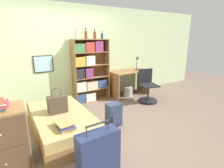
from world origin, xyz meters
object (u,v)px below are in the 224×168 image
at_px(book_stack_on_bed, 65,125).
at_px(waste_bin, 128,91).
at_px(bottle_brown, 86,35).
at_px(desk_lamp, 138,60).
at_px(desk, 129,78).
at_px(desk_chair, 147,92).
at_px(backpack, 114,115).
at_px(suitcase, 98,153).
at_px(dresser, 3,140).
at_px(bed, 62,122).
at_px(handbag, 57,104).
at_px(bottle_blue, 102,36).
at_px(bookcase, 88,72).
at_px(bottle_clear, 95,35).
at_px(bottle_green, 76,35).

xyz_separation_m(book_stack_on_bed, waste_bin, (2.45, 1.66, -0.31)).
distance_m(bottle_brown, desk_lamp, 1.79).
relative_size(desk, desk_chair, 1.31).
bearing_deg(backpack, suitcase, -130.64).
height_order(book_stack_on_bed, desk_lamp, desk_lamp).
bearing_deg(dresser, bed, 30.11).
xyz_separation_m(handbag, bottle_brown, (1.16, 1.25, 1.26)).
bearing_deg(handbag, waste_bin, 23.28).
xyz_separation_m(bottle_blue, waste_bin, (0.77, -0.21, -1.66)).
bearing_deg(desk_chair, desk, 97.25).
distance_m(dresser, bookcase, 2.79).
xyz_separation_m(bookcase, desk, (1.31, -0.16, -0.32)).
bearing_deg(bookcase, dresser, -138.50).
xyz_separation_m(desk, desk_chair, (0.09, -0.73, -0.25)).
height_order(bottle_blue, waste_bin, bottle_blue).
height_order(desk, backpack, desk).
relative_size(handbag, waste_bin, 1.72).
bearing_deg(waste_bin, backpack, -135.16).
xyz_separation_m(book_stack_on_bed, desk_chair, (2.63, 0.99, -0.16)).
bearing_deg(suitcase, bottle_clear, 64.20).
distance_m(handbag, bottle_clear, 2.22).
distance_m(bottle_green, bottle_clear, 0.48).
bearing_deg(bookcase, bottle_green, 171.15).
bearing_deg(bookcase, desk_chair, -32.31).
distance_m(dresser, backpack, 1.94).
height_order(desk_chair, waste_bin, desk_chair).
relative_size(handbag, dresser, 0.55).
relative_size(handbag, desk_lamp, 1.05).
height_order(bottle_green, waste_bin, bottle_green).
xyz_separation_m(handbag, bottle_clear, (1.39, 1.21, 1.24)).
bearing_deg(handbag, desk_chair, 8.11).
height_order(bottle_green, bottle_blue, bottle_green).
height_order(bookcase, bottle_blue, bottle_blue).
bearing_deg(suitcase, bottle_green, 73.95).
relative_size(bed, dresser, 2.07).
bearing_deg(bookcase, backpack, -95.42).
xyz_separation_m(bed, dresser, (-0.93, -0.54, 0.24)).
xyz_separation_m(bottle_brown, bottle_clear, (0.23, -0.04, -0.01)).
distance_m(handbag, backpack, 1.13).
xyz_separation_m(handbag, book_stack_on_bed, (-0.05, -0.62, -0.12)).
distance_m(bottle_brown, desk_chair, 2.27).
height_order(suitcase, desk_lamp, desk_lamp).
distance_m(suitcase, backpack, 1.34).
bearing_deg(desk_lamp, bottle_clear, 174.84).
relative_size(book_stack_on_bed, desk_chair, 0.43).
height_order(dresser, bottle_brown, bottle_brown).
distance_m(suitcase, waste_bin, 3.28).
height_order(bookcase, bottle_green, bottle_green).
distance_m(suitcase, bookcase, 2.85).
relative_size(bottle_clear, desk_lamp, 0.55).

